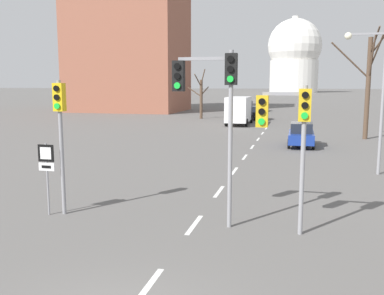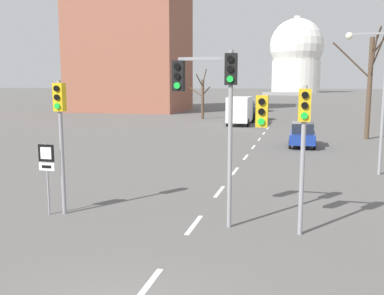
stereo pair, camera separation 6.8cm
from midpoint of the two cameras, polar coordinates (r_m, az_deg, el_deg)
lane_stripe_0 at (r=10.28m, az=-5.90°, el=-18.04°), size 0.16×2.00×0.01m
lane_stripe_1 at (r=14.27m, az=0.42°, el=-10.25°), size 0.16×2.00×0.01m
lane_stripe_2 at (r=18.49m, az=3.78°, el=-5.88°), size 0.16×2.00×0.01m
lane_stripe_3 at (r=22.82m, az=5.85°, el=-3.14°), size 0.16×2.00×0.01m
lane_stripe_4 at (r=27.20m, az=7.24°, el=-1.27°), size 0.16×2.00×0.01m
lane_stripe_5 at (r=31.62m, az=8.25°, el=0.08°), size 0.16×2.00×0.01m
lane_stripe_6 at (r=36.06m, az=9.01°, el=1.09°), size 0.16×2.00×0.01m
lane_stripe_7 at (r=40.51m, az=9.60°, el=1.89°), size 0.16×2.00×0.01m
lane_stripe_8 at (r=44.97m, az=10.08°, el=2.52°), size 0.16×2.00×0.01m
traffic_signal_near_left at (r=15.47m, az=-17.01°, el=3.34°), size 0.36×0.34×4.72m
traffic_signal_centre_tall at (r=13.45m, az=2.94°, el=7.06°), size 2.04×0.34×5.61m
traffic_signal_near_right at (r=13.11m, az=12.91°, el=3.18°), size 1.60×0.34×4.55m
route_sign_post at (r=15.72m, az=-18.67°, el=-2.37°), size 0.60×0.08×2.56m
street_lamp_right at (r=23.36m, az=23.40°, el=7.47°), size 2.05×0.36×7.12m
sedan_near_left at (r=32.47m, az=14.57°, el=1.68°), size 1.87×4.50×1.77m
sedan_near_right at (r=73.04m, az=9.45°, el=5.42°), size 1.74×3.84×1.60m
sedan_mid_centre at (r=55.47m, az=9.02°, el=4.55°), size 1.98×4.13×1.74m
delivery_truck at (r=48.53m, az=6.55°, el=5.04°), size 2.44×7.20×3.14m
bare_tree_left_near at (r=56.56m, az=1.43°, el=6.76°), size 2.68×2.58×6.49m
bare_tree_right_near at (r=38.16m, az=22.70°, el=8.24°), size 4.93×3.05×9.89m
capitol_dome at (r=236.69m, az=13.75°, el=11.81°), size 27.89×27.89×39.39m
apartment_block_left at (r=74.40m, az=-8.24°, el=15.09°), size 18.00×14.00×26.45m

